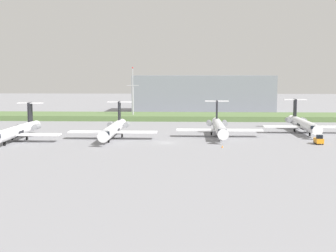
{
  "coord_description": "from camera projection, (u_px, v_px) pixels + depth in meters",
  "views": [
    {
      "loc": [
        5.21,
        -113.23,
        16.74
      ],
      "look_at": [
        0.0,
        9.89,
        3.0
      ],
      "focal_mm": 50.43,
      "sensor_mm": 36.0,
      "label": 1
    }
  ],
  "objects": [
    {
      "name": "regional_jet_third",
      "position": [
        219.0,
        127.0,
        126.41
      ],
      "size": [
        22.81,
        31.0,
        9.0
      ],
      "color": "white",
      "rests_on": "ground"
    },
    {
      "name": "safety_cone_front_marker",
      "position": [
        222.0,
        146.0,
        106.95
      ],
      "size": [
        0.44,
        0.44,
        0.55
      ],
      "primitive_type": "cone",
      "color": "orange",
      "rests_on": "ground"
    },
    {
      "name": "regional_jet_nearest",
      "position": [
        17.0,
        131.0,
        117.36
      ],
      "size": [
        22.81,
        31.0,
        9.0
      ],
      "color": "white",
      "rests_on": "ground"
    },
    {
      "name": "regional_jet_fourth",
      "position": [
        303.0,
        124.0,
        134.18
      ],
      "size": [
        22.81,
        31.0,
        9.0
      ],
      "color": "white",
      "rests_on": "ground"
    },
    {
      "name": "distant_hangar",
      "position": [
        203.0,
        94.0,
        206.51
      ],
      "size": [
        60.38,
        22.27,
        15.92
      ],
      "primitive_type": "cube",
      "color": "gray",
      "rests_on": "ground"
    },
    {
      "name": "regional_jet_second",
      "position": [
        114.0,
        129.0,
        122.27
      ],
      "size": [
        22.81,
        31.0,
        9.0
      ],
      "color": "white",
      "rests_on": "ground"
    },
    {
      "name": "baggage_tug",
      "position": [
        319.0,
        140.0,
        112.16
      ],
      "size": [
        1.72,
        3.2,
        2.3
      ],
      "color": "orange",
      "rests_on": "ground"
    },
    {
      "name": "ground_plane",
      "position": [
        171.0,
        128.0,
        144.3
      ],
      "size": [
        500.0,
        500.0,
        0.0
      ],
      "primitive_type": "plane",
      "color": "gray"
    },
    {
      "name": "grass_berm",
      "position": [
        174.0,
        117.0,
        174.38
      ],
      "size": [
        320.0,
        20.0,
        1.81
      ],
      "primitive_type": "cube",
      "color": "#597542",
      "rests_on": "ground"
    },
    {
      "name": "antenna_mast",
      "position": [
        133.0,
        98.0,
        171.26
      ],
      "size": [
        4.4,
        0.5,
        19.04
      ],
      "color": "#B2B2B7",
      "rests_on": "ground"
    }
  ]
}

